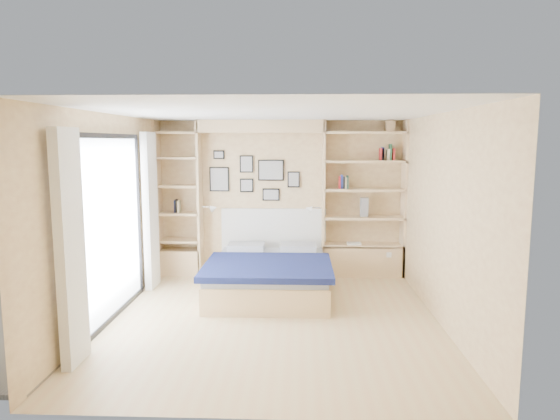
{
  "coord_description": "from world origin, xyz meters",
  "views": [
    {
      "loc": [
        0.31,
        -5.9,
        2.17
      ],
      "look_at": [
        0.05,
        0.9,
        1.23
      ],
      "focal_mm": 32.0,
      "sensor_mm": 36.0,
      "label": 1
    }
  ],
  "objects": [
    {
      "name": "bed",
      "position": [
        -0.11,
        1.05,
        0.28
      ],
      "size": [
        1.73,
        2.26,
        1.07
      ],
      "color": "beige",
      "rests_on": "ground"
    },
    {
      "name": "shelf_decor",
      "position": [
        1.11,
        2.07,
        1.69
      ],
      "size": [
        3.54,
        0.23,
        2.03
      ],
      "color": "#A51E1E",
      "rests_on": "ground"
    },
    {
      "name": "ground",
      "position": [
        0.0,
        0.0,
        0.0
      ],
      "size": [
        4.5,
        4.5,
        0.0
      ],
      "primitive_type": "plane",
      "color": "tan",
      "rests_on": "ground"
    },
    {
      "name": "reading_lamps",
      "position": [
        -0.3,
        2.0,
        1.1
      ],
      "size": [
        1.92,
        0.12,
        0.15
      ],
      "color": "silver",
      "rests_on": "ground"
    },
    {
      "name": "deck_chair",
      "position": [
        -2.74,
        0.83,
        0.32
      ],
      "size": [
        0.63,
        0.77,
        0.67
      ],
      "rotation": [
        0.0,
        0.0,
        0.4
      ],
      "color": "tan",
      "rests_on": "ground"
    },
    {
      "name": "room_shell",
      "position": [
        -0.39,
        1.52,
        1.08
      ],
      "size": [
        4.5,
        4.5,
        4.5
      ],
      "color": "beige",
      "rests_on": "ground"
    },
    {
      "name": "photo_gallery",
      "position": [
        -0.45,
        2.22,
        1.6
      ],
      "size": [
        1.48,
        0.02,
        0.82
      ],
      "color": "black",
      "rests_on": "ground"
    }
  ]
}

